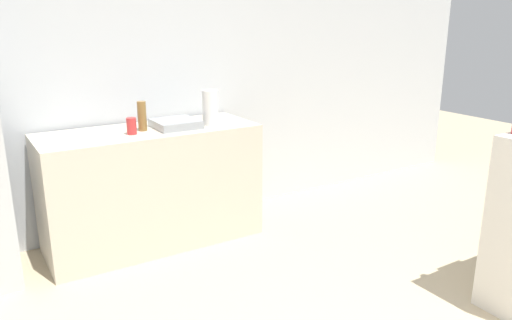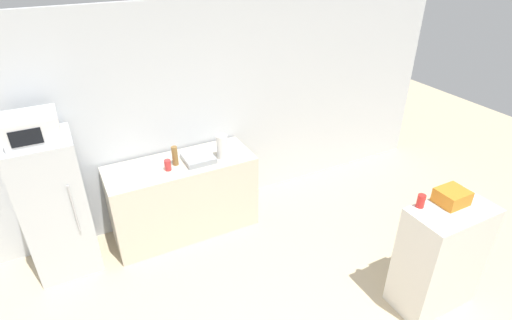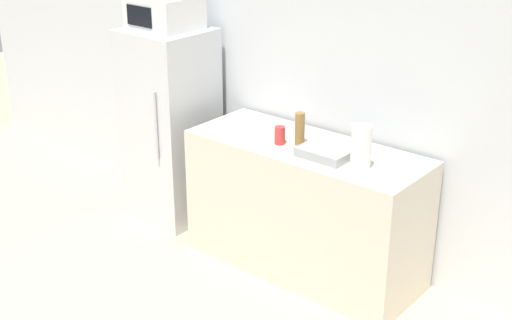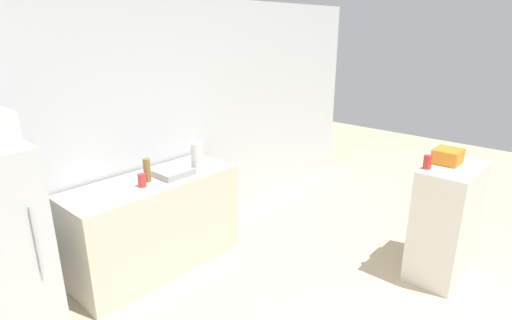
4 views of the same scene
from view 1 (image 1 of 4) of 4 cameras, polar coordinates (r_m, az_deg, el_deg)
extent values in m
cube|color=silver|center=(4.15, -16.57, 9.09)|extent=(8.00, 0.06, 2.60)
cube|color=beige|center=(4.03, -11.79, -3.02)|extent=(1.66, 0.64, 0.93)
cube|color=#9EA3A8|center=(3.93, -9.17, 4.13)|extent=(0.33, 0.34, 0.06)
cylinder|color=olive|center=(3.85, -12.90, 4.91)|extent=(0.07, 0.07, 0.22)
cylinder|color=red|center=(3.76, -14.04, 3.79)|extent=(0.07, 0.07, 0.12)
cylinder|color=white|center=(3.96, -5.25, 5.97)|extent=(0.13, 0.13, 0.28)
camera|label=2|loc=(1.45, 145.39, 67.44)|focal=28.00mm
camera|label=3|loc=(3.90, 62.87, 21.43)|focal=50.00mm
camera|label=4|loc=(1.03, -95.15, 30.88)|focal=28.00mm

